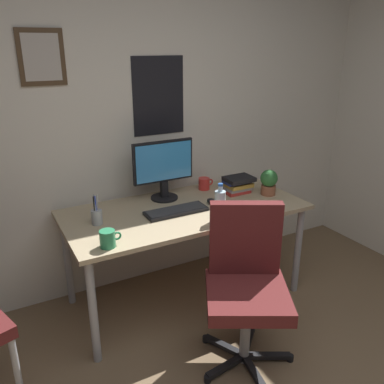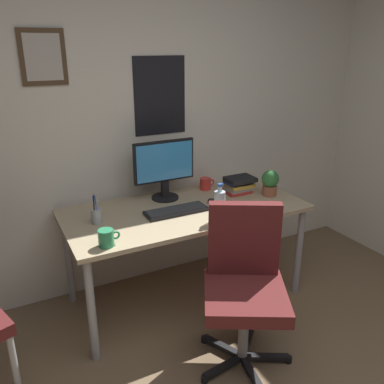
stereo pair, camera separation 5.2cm
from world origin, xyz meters
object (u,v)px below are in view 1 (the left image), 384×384
at_px(office_chair, 246,278).
at_px(coffee_mug_near, 108,239).
at_px(keyboard, 176,211).
at_px(monitor, 163,167).
at_px(book_stack_left, 238,184).
at_px(coffee_mug_far, 204,184).
at_px(potted_plant, 269,181).
at_px(pen_cup, 97,216).
at_px(computer_mouse, 213,201).
at_px(water_bottle, 220,205).

xyz_separation_m(office_chair, coffee_mug_near, (-0.68, 0.39, 0.25)).
distance_m(office_chair, keyboard, 0.69).
bearing_deg(coffee_mug_near, monitor, 42.14).
xyz_separation_m(coffee_mug_near, book_stack_left, (1.14, 0.38, 0.02)).
xyz_separation_m(coffee_mug_far, book_stack_left, (0.19, -0.19, 0.02)).
relative_size(potted_plant, pen_cup, 0.98).
height_order(keyboard, coffee_mug_near, coffee_mug_near).
bearing_deg(potted_plant, keyboard, 178.66).
xyz_separation_m(potted_plant, book_stack_left, (-0.18, 0.15, -0.04)).
bearing_deg(coffee_mug_far, coffee_mug_near, -149.13).
bearing_deg(monitor, pen_cup, -159.69).
bearing_deg(computer_mouse, coffee_mug_far, 70.67).
distance_m(water_bottle, coffee_mug_near, 0.75).
relative_size(water_bottle, book_stack_left, 1.18).
xyz_separation_m(keyboard, book_stack_left, (0.59, 0.13, 0.05)).
bearing_deg(water_bottle, keyboard, 127.82).
relative_size(keyboard, potted_plant, 2.21).
xyz_separation_m(coffee_mug_far, potted_plant, (0.37, -0.33, 0.06)).
bearing_deg(keyboard, book_stack_left, 12.26).
height_order(office_chair, pen_cup, office_chair).
xyz_separation_m(potted_plant, pen_cup, (-1.29, 0.09, -0.05)).
bearing_deg(computer_mouse, water_bottle, -111.92).
distance_m(office_chair, monitor, 1.03).
bearing_deg(coffee_mug_far, potted_plant, -42.43).
bearing_deg(pen_cup, monitor, 20.31).
bearing_deg(book_stack_left, monitor, 164.33).
height_order(keyboard, book_stack_left, book_stack_left).
xyz_separation_m(office_chair, potted_plant, (0.64, 0.63, 0.30)).
relative_size(water_bottle, coffee_mug_far, 2.01).
distance_m(coffee_mug_far, book_stack_left, 0.27).
height_order(coffee_mug_near, potted_plant, potted_plant).
xyz_separation_m(office_chair, monitor, (-0.09, 0.93, 0.44)).
relative_size(coffee_mug_near, coffee_mug_far, 1.01).
height_order(office_chair, monitor, monitor).
bearing_deg(potted_plant, pen_cup, 175.96).
relative_size(pen_cup, book_stack_left, 0.93).
distance_m(potted_plant, pen_cup, 1.30).
distance_m(office_chair, coffee_mug_near, 0.82).
height_order(monitor, keyboard, monitor).
relative_size(office_chair, computer_mouse, 8.64).
xyz_separation_m(water_bottle, pen_cup, (-0.72, 0.32, -0.05)).
relative_size(coffee_mug_far, book_stack_left, 0.59).
bearing_deg(office_chair, book_stack_left, 59.23).
distance_m(pen_cup, book_stack_left, 1.11).
bearing_deg(computer_mouse, office_chair, -104.40).
xyz_separation_m(keyboard, coffee_mug_near, (-0.55, -0.26, 0.04)).
relative_size(monitor, water_bottle, 1.82).
relative_size(water_bottle, potted_plant, 1.29).
xyz_separation_m(coffee_mug_near, pen_cup, (0.03, 0.33, 0.00)).
distance_m(water_bottle, potted_plant, 0.62).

